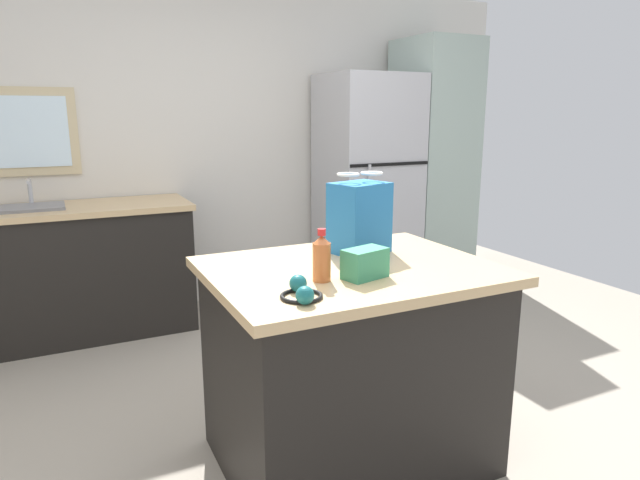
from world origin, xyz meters
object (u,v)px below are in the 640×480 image
at_px(ear_defenders, 301,292).
at_px(bottle, 322,258).
at_px(small_box, 365,263).
at_px(kitchen_island, 350,365).
at_px(shopping_bag, 359,217).
at_px(refrigerator, 367,187).
at_px(tall_cabinet, 432,166).

bearing_deg(ear_defenders, bottle, 44.60).
bearing_deg(bottle, small_box, -12.79).
bearing_deg(kitchen_island, small_box, -101.61).
xyz_separation_m(shopping_bag, small_box, (-0.18, -0.36, -0.11)).
relative_size(kitchen_island, refrigerator, 0.64).
height_order(kitchen_island, refrigerator, refrigerator).
height_order(shopping_bag, ear_defenders, shopping_bag).
relative_size(kitchen_island, bottle, 5.79).
relative_size(kitchen_island, tall_cabinet, 0.55).
bearing_deg(shopping_bag, small_box, -116.65).
distance_m(shopping_bag, ear_defenders, 0.70).
xyz_separation_m(shopping_bag, bottle, (-0.35, -0.33, -0.07)).
bearing_deg(refrigerator, kitchen_island, -122.19).
xyz_separation_m(refrigerator, shopping_bag, (-1.14, -1.85, 0.15)).
bearing_deg(kitchen_island, tall_cabinet, 46.33).
distance_m(shopping_bag, bottle, 0.48).
bearing_deg(small_box, ear_defenders, -160.86).
height_order(tall_cabinet, shopping_bag, tall_cabinet).
bearing_deg(shopping_bag, ear_defenders, -136.53).
distance_m(tall_cabinet, ear_defenders, 3.27).
height_order(refrigerator, shopping_bag, refrigerator).
distance_m(kitchen_island, small_box, 0.53).
height_order(kitchen_island, tall_cabinet, tall_cabinet).
distance_m(refrigerator, tall_cabinet, 0.68).
relative_size(kitchen_island, shopping_bag, 3.21).
bearing_deg(tall_cabinet, ear_defenders, -134.76).
bearing_deg(bottle, shopping_bag, 42.97).
bearing_deg(ear_defenders, kitchen_island, 38.39).
bearing_deg(small_box, bottle, 167.21).
bearing_deg(kitchen_island, bottle, -147.05).
height_order(refrigerator, small_box, refrigerator).
bearing_deg(shopping_bag, tall_cabinet, 45.72).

